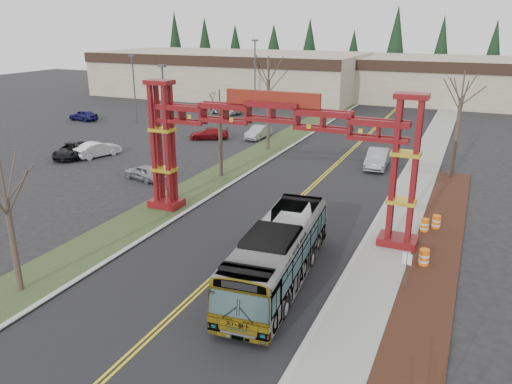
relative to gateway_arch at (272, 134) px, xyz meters
The scene contains 32 objects.
road 9.20m from the gateway_arch, 90.00° to the left, with size 12.00×110.00×0.02m, color black.
lane_line_left 9.19m from the gateway_arch, 90.98° to the left, with size 0.12×100.00×0.01m, color yellow.
lane_line_right 9.19m from the gateway_arch, 89.02° to the left, with size 0.12×100.00×0.01m, color yellow.
curb_right 11.03m from the gateway_arch, 48.70° to the left, with size 0.30×110.00×0.15m, color #ABACA7.
sidewalk_right 11.90m from the gateway_arch, 42.65° to the left, with size 2.60×110.00×0.14m, color gray.
landscape_strip 14.25m from the gateway_arch, 38.11° to the right, with size 2.60×50.00×0.12m, color #321810.
grass_median 12.18m from the gateway_arch, 138.81° to the left, with size 4.00×110.00×0.08m, color #304020.
curb_left 11.03m from the gateway_arch, 131.30° to the left, with size 0.30×110.00×0.15m, color #ABACA7.
gateway_arch is the anchor object (origin of this frame).
retail_building_west 61.78m from the gateway_arch, 119.07° to the left, with size 46.00×22.30×7.50m.
retail_building_east 62.80m from the gateway_arch, 80.83° to the left, with size 38.00×20.30×7.00m.
conifer_treeline 74.00m from the gateway_arch, 89.81° to the left, with size 116.10×5.60×13.00m.
transit_bus 8.75m from the gateway_arch, 65.20° to the right, with size 2.65×11.32×3.15m, color #ABAFB3.
silver_sedan 17.64m from the gateway_arch, 77.56° to the left, with size 1.77×5.08×1.67m, color #A5A8AD.
parked_car_near_a 15.17m from the gateway_arch, 160.14° to the left, with size 1.56×3.87×1.32m, color #97999D.
parked_car_near_b 24.52m from the gateway_arch, 157.24° to the left, with size 1.55×4.45×1.46m, color white.
parked_car_near_c 26.10m from the gateway_arch, 161.68° to the left, with size 2.36×5.11×1.42m, color black.
parked_car_mid_a 26.45m from the gateway_arch, 127.89° to the left, with size 1.79×4.40×1.28m, color maroon.
parked_car_mid_b 43.98m from the gateway_arch, 147.40° to the left, with size 1.70×4.22×1.44m, color #191854.
parked_car_far_a 26.07m from the gateway_arch, 115.52° to the left, with size 1.52×4.36×1.44m, color #A6A7AD.
parked_car_far_b 42.30m from the gateway_arch, 121.39° to the left, with size 2.43×5.26×1.46m, color silver.
bare_tree_median_near 15.08m from the gateway_arch, 122.15° to the right, with size 2.99×2.99×6.81m.
bare_tree_median_mid 11.57m from the gateway_arch, 133.91° to the left, with size 3.28×3.28×7.33m.
bare_tree_median_far 20.34m from the gateway_arch, 113.20° to the left, with size 3.49×3.49×9.40m.
bare_tree_right_far 18.82m from the gateway_arch, 57.89° to the left, with size 3.43×3.43×8.89m.
light_pole_near 21.53m from the gateway_arch, 141.57° to the left, with size 0.75×0.38×8.65m.
light_pole_mid 38.47m from the gateway_arch, 139.44° to the left, with size 0.75×0.37×8.63m.
light_pole_far 45.89m from the gateway_arch, 115.33° to the left, with size 0.88×0.44×10.13m.
street_sign 11.47m from the gateway_arch, 29.85° to the right, with size 0.46×0.17×2.06m.
barrel_south 11.33m from the gateway_arch, 12.14° to the right, with size 0.55×0.55×1.02m.
barrel_mid 11.08m from the gateway_arch, 16.14° to the left, with size 0.50×0.50×0.93m.
barrel_north 11.80m from the gateway_arch, 19.47° to the left, with size 0.52×0.52×0.97m.
Camera 1 is at (11.26, -9.76, 12.44)m, focal length 35.00 mm.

